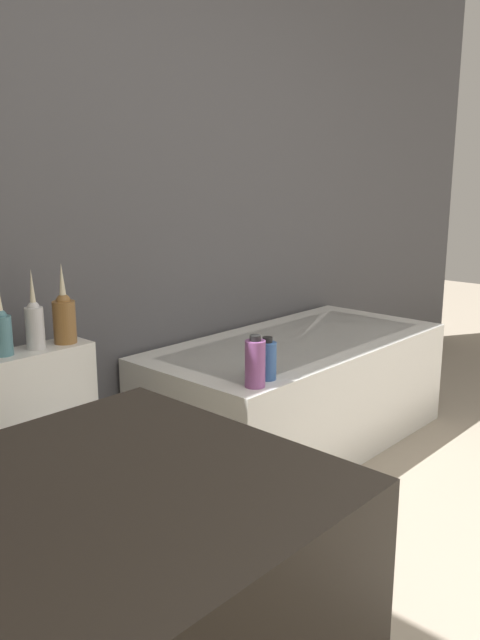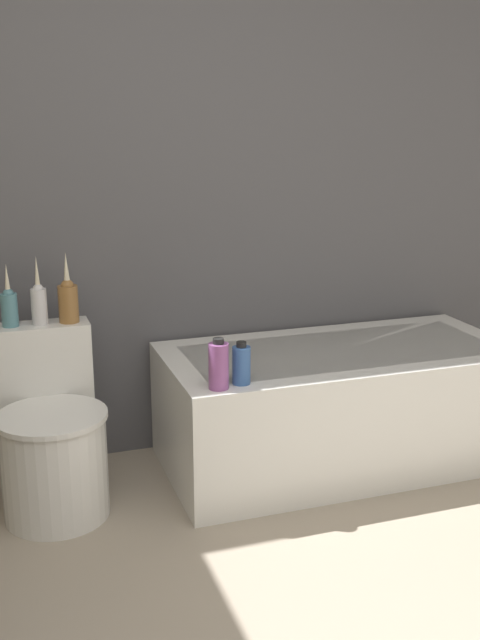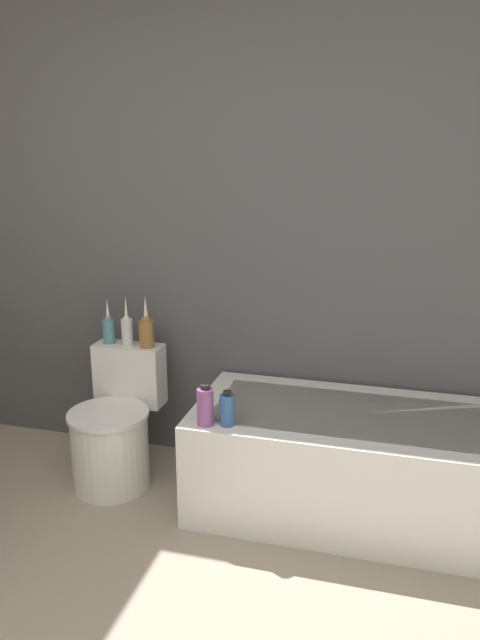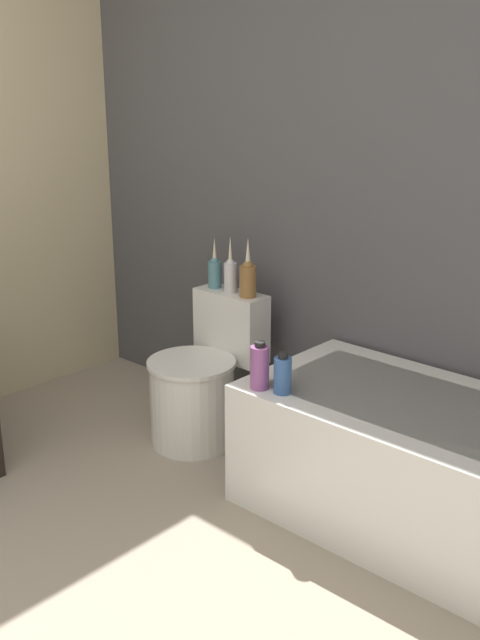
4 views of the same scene
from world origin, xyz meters
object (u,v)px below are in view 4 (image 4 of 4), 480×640
(toilet, at_px, (201,384))
(shampoo_bottle_tall, at_px, (260,367))
(vase_silver, at_px, (230,274))
(shampoo_bottle_short, at_px, (283,375))
(vase_bronze, at_px, (248,277))
(bathtub, at_px, (440,473))
(vase_gold, at_px, (215,271))

(toilet, distance_m, shampoo_bottle_tall, 0.72)
(vase_silver, distance_m, shampoo_bottle_tall, 0.78)
(vase_silver, height_order, shampoo_bottle_short, vase_silver)
(vase_bronze, bearing_deg, bathtub, -8.83)
(vase_gold, xyz_separation_m, shampoo_bottle_short, (0.80, -0.45, -0.18))
(vase_bronze, xyz_separation_m, shampoo_bottle_short, (0.58, -0.44, -0.19))
(vase_gold, height_order, vase_bronze, vase_bronze)
(vase_bronze, bearing_deg, vase_gold, 177.35)
(toilet, distance_m, shampoo_bottle_short, 0.79)
(bathtub, xyz_separation_m, vase_gold, (-1.35, 0.18, 0.51))
(vase_silver, relative_size, shampoo_bottle_short, 1.68)
(vase_silver, xyz_separation_m, shampoo_bottle_short, (0.69, -0.45, -0.19))
(vase_gold, bearing_deg, shampoo_bottle_short, -29.60)
(vase_silver, bearing_deg, vase_bronze, -0.67)
(toilet, xyz_separation_m, shampoo_bottle_short, (0.69, -0.24, 0.31))
(vase_gold, distance_m, vase_silver, 0.11)
(bathtub, distance_m, shampoo_bottle_short, 0.69)
(vase_gold, bearing_deg, shampoo_bottle_tall, -34.16)
(vase_gold, xyz_separation_m, vase_silver, (0.11, -0.01, 0.01))
(toilet, bearing_deg, vase_gold, 117.41)
(vase_silver, bearing_deg, shampoo_bottle_short, -32.94)
(vase_bronze, height_order, shampoo_bottle_short, vase_bronze)
(vase_bronze, distance_m, shampoo_bottle_short, 0.75)
(bathtub, height_order, vase_bronze, vase_bronze)
(bathtub, xyz_separation_m, vase_silver, (-1.23, 0.18, 0.52))
(shampoo_bottle_short, bearing_deg, shampoo_bottle_tall, -166.30)
(vase_gold, relative_size, shampoo_bottle_short, 1.52)
(toilet, relative_size, shampoo_bottle_tall, 3.60)
(vase_silver, height_order, shampoo_bottle_tall, vase_silver)
(shampoo_bottle_short, bearing_deg, vase_silver, 147.06)
(shampoo_bottle_tall, relative_size, shampoo_bottle_short, 1.18)
(bathtub, height_order, shampoo_bottle_short, shampoo_bottle_short)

